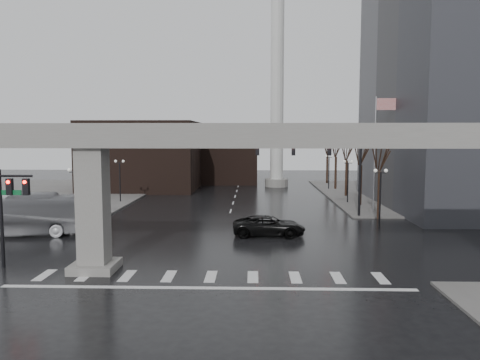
% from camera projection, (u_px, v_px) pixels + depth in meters
% --- Properties ---
extents(ground, '(160.00, 160.00, 0.00)m').
position_uv_depth(ground, '(212.00, 271.00, 27.62)').
color(ground, black).
rests_on(ground, ground).
extents(sidewalk_ne, '(28.00, 36.00, 0.15)m').
position_uv_depth(sidewalk_ne, '(429.00, 195.00, 62.67)').
color(sidewalk_ne, '#63615F').
rests_on(sidewalk_ne, ground).
extents(sidewalk_nw, '(28.00, 36.00, 0.15)m').
position_uv_depth(sidewalk_nw, '(47.00, 193.00, 64.19)').
color(sidewalk_nw, '#63615F').
rests_on(sidewalk_nw, ground).
extents(elevated_guideway, '(48.00, 2.60, 8.70)m').
position_uv_depth(elevated_guideway, '(234.00, 155.00, 26.92)').
color(elevated_guideway, gray).
rests_on(elevated_guideway, ground).
extents(building_far_left, '(16.00, 14.00, 10.00)m').
position_uv_depth(building_far_left, '(143.00, 156.00, 69.33)').
color(building_far_left, black).
rests_on(building_far_left, ground).
extents(building_far_mid, '(10.00, 10.00, 8.00)m').
position_uv_depth(building_far_mid, '(228.00, 159.00, 79.03)').
color(building_far_mid, black).
rests_on(building_far_mid, ground).
extents(smokestack, '(3.60, 3.60, 30.00)m').
position_uv_depth(smokestack, '(277.00, 100.00, 71.93)').
color(smokestack, silver).
rests_on(smokestack, ground).
extents(signal_mast_arm, '(12.12, 0.43, 8.00)m').
position_uv_depth(signal_mast_arm, '(321.00, 158.00, 45.50)').
color(signal_mast_arm, black).
rests_on(signal_mast_arm, ground).
extents(signal_left_pole, '(2.30, 0.30, 6.00)m').
position_uv_depth(signal_left_pole, '(10.00, 201.00, 28.08)').
color(signal_left_pole, black).
rests_on(signal_left_pole, ground).
extents(flagpole_assembly, '(2.06, 0.12, 12.00)m').
position_uv_depth(flagpole_assembly, '(378.00, 140.00, 48.34)').
color(flagpole_assembly, silver).
rests_on(flagpole_assembly, ground).
extents(lamp_right_0, '(1.22, 0.32, 5.11)m').
position_uv_depth(lamp_right_0, '(380.00, 187.00, 40.82)').
color(lamp_right_0, black).
rests_on(lamp_right_0, ground).
extents(lamp_right_1, '(1.22, 0.32, 5.11)m').
position_uv_depth(lamp_right_1, '(348.00, 174.00, 54.75)').
color(lamp_right_1, black).
rests_on(lamp_right_1, ground).
extents(lamp_right_2, '(1.22, 0.32, 5.11)m').
position_uv_depth(lamp_right_2, '(329.00, 166.00, 68.68)').
color(lamp_right_2, black).
rests_on(lamp_right_2, ground).
extents(lamp_left_0, '(1.22, 0.32, 5.11)m').
position_uv_depth(lamp_left_0, '(75.00, 186.00, 41.61)').
color(lamp_left_0, black).
rests_on(lamp_left_0, ground).
extents(lamp_left_1, '(1.22, 0.32, 5.11)m').
position_uv_depth(lamp_left_1, '(120.00, 174.00, 55.54)').
color(lamp_left_1, black).
rests_on(lamp_left_1, ground).
extents(lamp_left_2, '(1.22, 0.32, 5.11)m').
position_uv_depth(lamp_left_2, '(147.00, 166.00, 69.47)').
color(lamp_left_2, black).
rests_on(lamp_left_2, ground).
extents(tree_right_0, '(1.09, 1.58, 7.50)m').
position_uv_depth(tree_right_0, '(380.00, 190.00, 44.85)').
color(tree_right_0, black).
rests_on(tree_right_0, ground).
extents(tree_right_1, '(1.09, 1.61, 7.67)m').
position_uv_depth(tree_right_1, '(361.00, 181.00, 52.81)').
color(tree_right_1, black).
rests_on(tree_right_1, ground).
extents(tree_right_2, '(1.10, 1.63, 7.85)m').
position_uv_depth(tree_right_2, '(347.00, 175.00, 60.76)').
color(tree_right_2, black).
rests_on(tree_right_2, ground).
extents(tree_right_3, '(1.11, 1.66, 8.02)m').
position_uv_depth(tree_right_3, '(336.00, 170.00, 68.71)').
color(tree_right_3, black).
rests_on(tree_right_3, ground).
extents(tree_right_4, '(1.12, 1.69, 8.19)m').
position_uv_depth(tree_right_4, '(327.00, 166.00, 76.67)').
color(tree_right_4, black).
rests_on(tree_right_4, ground).
extents(pickup_truck, '(5.81, 2.75, 1.60)m').
position_uv_depth(pickup_truck, '(269.00, 226.00, 37.34)').
color(pickup_truck, black).
rests_on(pickup_truck, ground).
extents(city_bus, '(12.37, 4.71, 3.36)m').
position_uv_depth(city_bus, '(18.00, 215.00, 37.41)').
color(city_bus, '#ADADB2').
rests_on(city_bus, ground).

